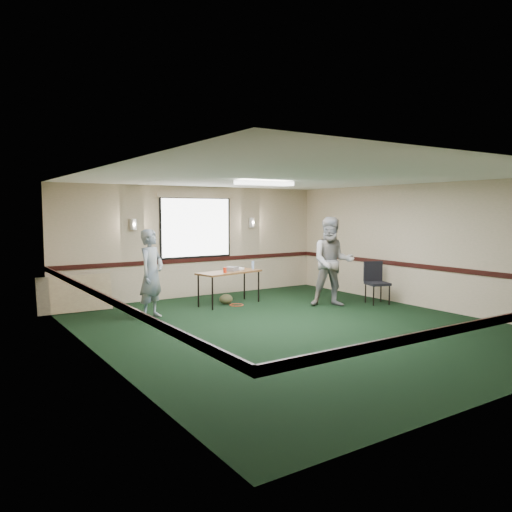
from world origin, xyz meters
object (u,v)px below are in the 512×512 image
projector (232,269)px  conference_chair (376,279)px  person_right (332,262)px  folding_table (229,274)px  person_left (151,274)px

projector → conference_chair: 3.29m
person_right → conference_chair: bearing=19.7°
conference_chair → folding_table: bearing=168.8°
person_right → person_left: bearing=-161.3°
projector → person_left: bearing=159.4°
conference_chair → person_right: person_right is taller
folding_table → person_left: person_left is taller
projector → person_left: 2.14m
person_right → projector: bearing=173.0°
folding_table → conference_chair: (2.89, -1.68, -0.14)m
person_left → person_right: 3.93m
folding_table → person_left: (-2.00, -0.41, 0.18)m
conference_chair → person_right: size_ratio=0.48×
folding_table → person_right: person_right is taller
conference_chair → person_left: size_ratio=0.54×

